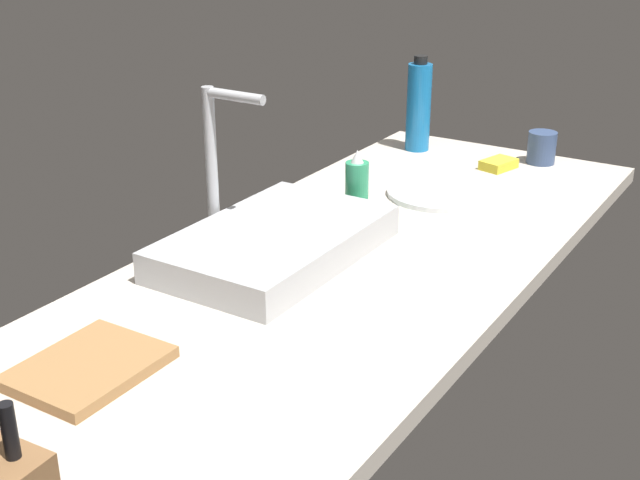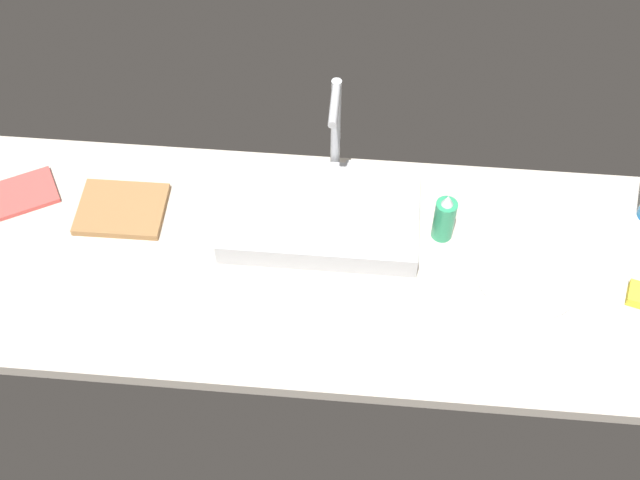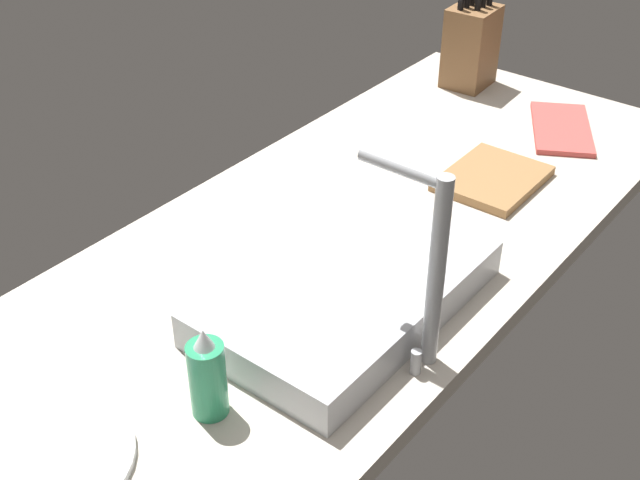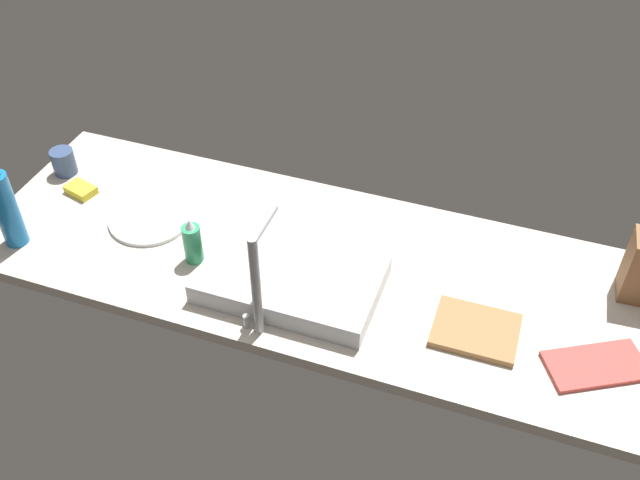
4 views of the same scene
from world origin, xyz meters
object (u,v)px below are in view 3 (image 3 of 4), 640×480
knife_block (471,45)px  dinner_plate (39,459)px  cutting_board (493,179)px  faucet (428,257)px  soap_bottle (207,377)px  dish_towel (562,129)px  sink_basin (347,292)px

knife_block → dinner_plate: (135.69, 16.51, -9.32)cm
knife_block → cutting_board: size_ratio=1.17×
faucet → dinner_plate: 56.76cm
faucet → soap_bottle: faucet is taller
soap_bottle → dinner_plate: soap_bottle is taller
knife_block → dinner_plate: bearing=3.7°
faucet → dish_towel: 83.19cm
knife_block → sink_basin: bearing=15.0°
cutting_board → dish_towel: (-28.98, 1.05, -0.30)cm
cutting_board → knife_block: bearing=-143.9°
knife_block → dish_towel: 31.50cm
cutting_board → dish_towel: size_ratio=0.89×
knife_block → dinner_plate: 137.01cm
sink_basin → cutting_board: (-48.75, -0.81, -2.14)cm
faucet → cutting_board: (-51.02, -15.92, -17.01)cm
faucet → dinner_plate: faucet is taller
sink_basin → dish_towel: 77.77cm
sink_basin → dinner_plate: bearing=-13.7°
sink_basin → knife_block: 91.47cm
cutting_board → faucet: bearing=17.3°
sink_basin → faucet: bearing=81.5°
soap_bottle → sink_basin: bearing=177.7°
faucet → cutting_board: bearing=-162.7°
faucet → soap_bottle: (26.83, -16.30, -11.68)cm
cutting_board → dinner_plate: cutting_board is taller
dinner_plate → sink_basin: bearing=166.3°
knife_block → cutting_board: knife_block is taller
sink_basin → knife_block: size_ratio=1.90×
faucet → soap_bottle: size_ratio=2.15×
dinner_plate → dish_towel: (-126.77, 12.23, 0.00)cm
sink_basin → cutting_board: size_ratio=2.22×
faucet → knife_block: 99.35cm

